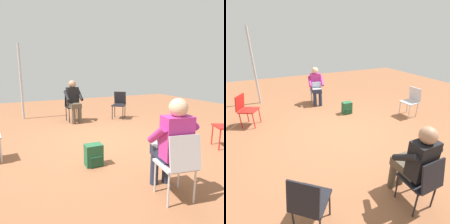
% 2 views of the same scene
% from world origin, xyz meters
% --- Properties ---
extents(ground_plane, '(14.00, 14.00, 0.00)m').
position_xyz_m(ground_plane, '(0.00, 0.00, 0.00)').
color(ground_plane, brown).
extents(chair_north, '(0.41, 0.44, 0.85)m').
position_xyz_m(chair_north, '(-0.08, 2.18, 0.50)').
color(chair_north, black).
rests_on(chair_north, ground).
extents(chair_northeast, '(0.58, 0.59, 0.85)m').
position_xyz_m(chair_northeast, '(1.37, 1.86, 0.50)').
color(chair_northeast, black).
rests_on(chair_northeast, ground).
extents(chair_south, '(0.47, 0.50, 0.85)m').
position_xyz_m(chair_south, '(-0.12, -2.44, 0.50)').
color(chair_south, '#B7B7BC').
rests_on(chair_south, ground).
extents(person_with_laptop, '(0.56, 0.57, 1.24)m').
position_xyz_m(person_with_laptop, '(-0.09, -2.27, 0.69)').
color(person_with_laptop, '#23283D').
rests_on(person_with_laptop, ground).
extents(person_in_black, '(0.50, 0.53, 1.24)m').
position_xyz_m(person_in_black, '(-0.08, 2.01, 0.69)').
color(person_in_black, '#4C4233').
rests_on(person_in_black, ground).
extents(backpack_near_laptop_user, '(0.29, 0.26, 0.36)m').
position_xyz_m(backpack_near_laptop_user, '(-0.66, -1.08, 0.16)').
color(backpack_near_laptop_user, '#235B38').
rests_on(backpack_near_laptop_user, ground).
extents(tent_pole_near, '(0.07, 0.07, 2.33)m').
position_xyz_m(tent_pole_near, '(-1.42, 3.12, 1.16)').
color(tent_pole_near, '#B2B2B7').
rests_on(tent_pole_near, ground).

